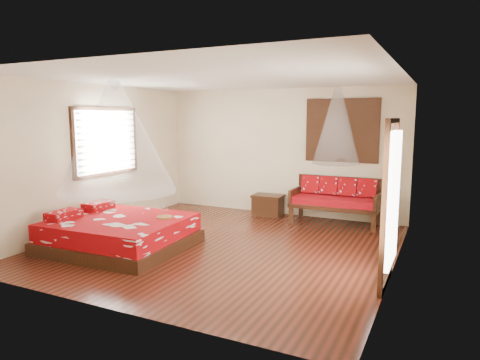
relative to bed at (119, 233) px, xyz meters
The scene contains 10 objects.
room 2.09m from the bed, 29.72° to the left, with size 5.54×5.54×2.84m.
bed is the anchor object (origin of this frame).
daybed 4.34m from the bed, 48.51° to the left, with size 1.76×0.78×0.94m.
storage_chest 3.58m from the bed, 67.99° to the left, with size 0.68×0.51×0.46m.
shutter_panel 4.88m from the bed, 51.29° to the left, with size 1.52×0.06×1.32m.
window_left 2.16m from the bed, 138.09° to the left, with size 0.10×1.74×1.34m.
glazed_door 4.32m from the bed, ahead, with size 0.08×1.02×2.16m.
wine_tray 0.82m from the bed, 27.65° to the left, with size 0.27×0.27×0.22m.
mosquito_net_main 1.60m from the bed, ahead, with size 1.91×1.91×1.80m, color silver.
mosquito_net_daybed 4.59m from the bed, 47.34° to the left, with size 0.93×0.93×1.50m, color silver.
Camera 1 is at (3.34, -6.25, 2.17)m, focal length 32.00 mm.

